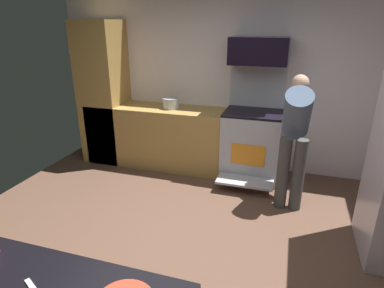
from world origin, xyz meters
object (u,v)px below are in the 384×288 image
object	(u,v)px
person_cook	(295,132)
stock_pot	(171,103)
microwave	(259,51)
oven_range	(251,142)

from	to	relation	value
person_cook	stock_pot	bearing A→B (deg)	161.15
microwave	stock_pot	distance (m)	1.40
person_cook	oven_range	bearing A→B (deg)	133.17
oven_range	microwave	size ratio (longest dim) A/B	2.09
oven_range	microwave	bearing A→B (deg)	90.00
person_cook	stock_pot	distance (m)	1.82
stock_pot	person_cook	bearing A→B (deg)	-18.85
oven_range	person_cook	size ratio (longest dim) A/B	1.03
oven_range	person_cook	xyz separation A→B (m)	(0.54, -0.58, 0.38)
microwave	stock_pot	xyz separation A→B (m)	(-1.18, -0.08, -0.75)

